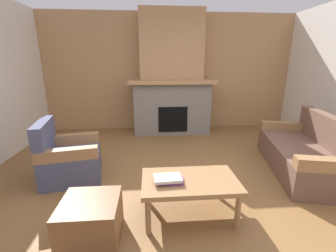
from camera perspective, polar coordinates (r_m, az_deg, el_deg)
ground at (r=3.07m, az=5.60°, el=-15.71°), size 9.00×9.00×0.00m
wall_back_wood_panel at (r=5.60m, az=0.50°, el=13.29°), size 6.00×0.12×2.70m
fireplace at (r=5.24m, az=0.86°, el=11.07°), size 1.90×0.82×2.70m
couch at (r=4.00m, az=31.54°, el=-5.88°), size 1.23×1.95×0.85m
armchair at (r=3.52m, az=-23.94°, el=-7.47°), size 0.89×0.89×0.85m
coffee_table at (r=2.45m, az=5.54°, el=-14.38°), size 1.00×0.60×0.43m
ottoman at (r=2.36m, az=-18.86°, el=-21.65°), size 0.52×0.52×0.40m
book_stack_near_edge at (r=2.35m, az=0.23°, el=-13.30°), size 0.31×0.20×0.06m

